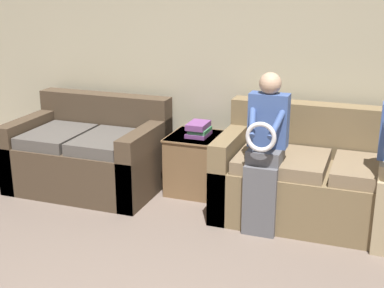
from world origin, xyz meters
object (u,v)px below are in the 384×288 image
at_px(couch_side, 90,155).
at_px(side_shelf, 199,163).
at_px(book_stack, 199,129).
at_px(child_left_seated, 265,147).
at_px(couch_main, 330,182).

relative_size(couch_side, side_shelf, 2.50).
bearing_deg(book_stack, side_shelf, 128.50).
distance_m(child_left_seated, book_stack, 0.96).
distance_m(couch_side, side_shelf, 1.08).
relative_size(child_left_seated, side_shelf, 2.30).
distance_m(couch_side, book_stack, 1.13).
bearing_deg(child_left_seated, couch_main, 36.21).
bearing_deg(child_left_seated, couch_side, 169.57).
xyz_separation_m(couch_main, book_stack, (-1.26, 0.21, 0.29)).
relative_size(couch_main, child_left_seated, 1.46).
bearing_deg(couch_side, side_shelf, 12.84).
distance_m(couch_main, book_stack, 1.31).
height_order(couch_main, side_shelf, couch_main).
bearing_deg(couch_main, book_stack, 170.52).
relative_size(couch_main, side_shelf, 3.35).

